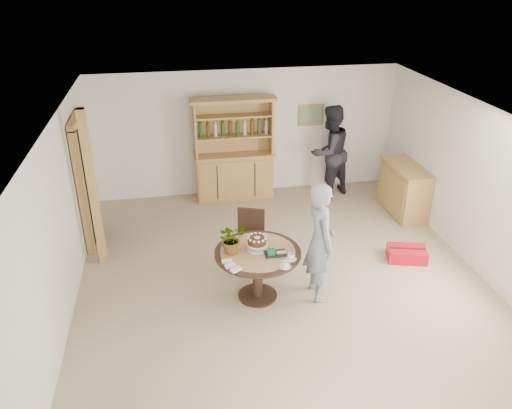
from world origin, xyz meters
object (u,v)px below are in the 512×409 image
Objects in this scene: sideboard at (404,189)px; adult_person at (329,152)px; dining_table at (258,261)px; red_suitcase at (407,254)px; teen_boy at (320,242)px; hutch at (234,165)px; dining_chair at (250,235)px.

adult_person reaches higher than sideboard.
dining_table is 2.64m from red_suitcase.
hutch is at bearing 9.31° from teen_boy.
adult_person is at bearing -22.01° from teen_boy.
sideboard is (3.04, -1.24, -0.22)m from hutch.
red_suitcase is (2.40, -2.83, -0.59)m from hutch.
adult_person is at bearing 139.72° from sideboard.
adult_person is at bearing -7.58° from hutch.
dining_table is 3.73m from adult_person.
adult_person reaches higher than dining_chair.
teen_boy reaches higher than dining_chair.
dining_table is 0.64× the size of adult_person.
red_suitcase is (1.69, 0.64, -0.77)m from teen_boy.
teen_boy is at bearing 43.27° from adult_person.
adult_person reaches higher than red_suitcase.
sideboard is at bearing -48.49° from teen_boy.
dining_chair is at bearing 88.14° from dining_table.
dining_table is 0.69× the size of teen_boy.
dining_chair is at bearing -170.95° from red_suitcase.
teen_boy is 0.94× the size of adult_person.
hutch reaches higher than red_suitcase.
red_suitcase is (0.53, -2.58, -0.83)m from adult_person.
teen_boy is (0.71, -3.47, 0.19)m from hutch.
sideboard is at bearing 112.71° from adult_person.
adult_person is at bearing 117.03° from red_suitcase.
dining_chair is (-3.15, -1.31, 0.06)m from sideboard.
adult_person is (-1.17, 0.99, 0.46)m from sideboard.
dining_table is at bearing -152.46° from red_suitcase.
dining_chair is 1.38× the size of red_suitcase.
sideboard is 3.25m from teen_boy.
sideboard reaches higher than red_suitcase.
sideboard is 1.05× the size of dining_table.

